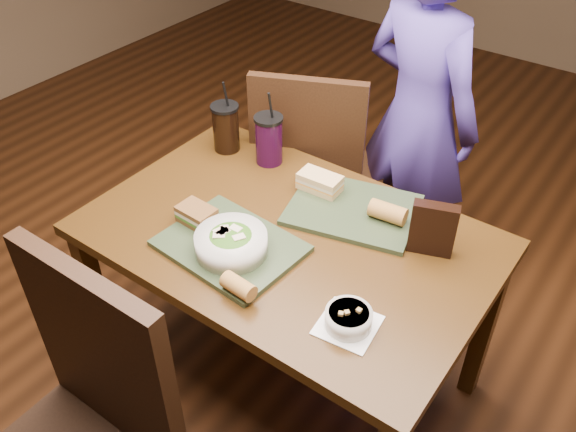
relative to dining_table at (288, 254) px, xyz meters
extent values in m
plane|color=#381C0B|center=(0.00, 0.00, -0.66)|extent=(6.00, 6.00, 0.00)
cube|color=#3D250C|center=(-0.60, -0.38, -0.30)|extent=(0.06, 0.06, 0.71)
cube|color=#3D250C|center=(-0.60, 0.38, -0.30)|extent=(0.06, 0.06, 0.71)
cube|color=#3D250C|center=(0.60, 0.38, -0.30)|extent=(0.06, 0.06, 0.71)
cube|color=#3D250C|center=(0.00, 0.00, 0.07)|extent=(1.30, 0.85, 0.04)
cube|color=black|center=(-0.05, -0.71, 0.16)|extent=(0.48, 0.05, 0.57)
cube|color=black|center=(-0.25, 0.67, -0.18)|extent=(0.59, 0.59, 0.04)
cube|color=black|center=(-0.25, 0.46, 0.11)|extent=(0.43, 0.22, 0.54)
cube|color=black|center=(-0.44, 0.47, -0.43)|extent=(0.04, 0.04, 0.46)
cube|color=black|center=(-0.06, 0.47, -0.43)|extent=(0.04, 0.04, 0.46)
cube|color=black|center=(-0.44, 0.86, -0.43)|extent=(0.04, 0.04, 0.46)
cube|color=black|center=(-0.06, 0.86, -0.43)|extent=(0.04, 0.04, 0.46)
imported|color=#483491|center=(0.02, 0.89, 0.12)|extent=(0.64, 0.50, 1.55)
cube|color=#29361F|center=(-0.10, -0.17, 0.10)|extent=(0.44, 0.35, 0.02)
cube|color=#29361F|center=(0.11, 0.22, 0.10)|extent=(0.49, 0.41, 0.02)
cylinder|color=silver|center=(-0.08, -0.19, 0.14)|extent=(0.22, 0.22, 0.06)
ellipsoid|color=#427219|center=(-0.08, -0.19, 0.15)|extent=(0.18, 0.18, 0.06)
cube|color=beige|center=(-0.04, -0.19, 0.18)|extent=(0.04, 0.05, 0.01)
cube|color=beige|center=(-0.11, -0.20, 0.18)|extent=(0.03, 0.04, 0.01)
cube|color=beige|center=(-0.08, -0.16, 0.18)|extent=(0.04, 0.03, 0.01)
cube|color=beige|center=(-0.10, -0.22, 0.18)|extent=(0.05, 0.04, 0.01)
cube|color=beige|center=(-0.10, -0.19, 0.18)|extent=(0.03, 0.04, 0.01)
cube|color=beige|center=(-0.10, -0.18, 0.18)|extent=(0.04, 0.04, 0.01)
cube|color=white|center=(0.36, -0.22, 0.09)|extent=(0.17, 0.17, 0.00)
cylinder|color=silver|center=(0.36, -0.22, 0.12)|extent=(0.13, 0.13, 0.05)
cylinder|color=black|center=(0.36, -0.22, 0.14)|extent=(0.11, 0.11, 0.01)
cube|color=#B28947|center=(0.38, -0.20, 0.15)|extent=(0.01, 0.01, 0.01)
cube|color=#B28947|center=(0.36, -0.23, 0.15)|extent=(0.02, 0.02, 0.01)
cube|color=#B28947|center=(0.35, -0.24, 0.15)|extent=(0.02, 0.02, 0.01)
cube|color=#593819|center=(-0.26, -0.15, 0.12)|extent=(0.12, 0.09, 0.02)
cube|color=#3F721E|center=(-0.26, -0.15, 0.13)|extent=(0.12, 0.09, 0.01)
cube|color=beige|center=(-0.26, -0.15, 0.14)|extent=(0.12, 0.09, 0.01)
cube|color=#593819|center=(-0.26, -0.15, 0.16)|extent=(0.12, 0.09, 0.02)
cube|color=tan|center=(-0.04, 0.24, 0.12)|extent=(0.15, 0.09, 0.02)
cube|color=orange|center=(-0.04, 0.24, 0.13)|extent=(0.15, 0.09, 0.01)
cube|color=beige|center=(-0.04, 0.24, 0.14)|extent=(0.15, 0.09, 0.01)
cube|color=tan|center=(-0.04, 0.24, 0.16)|extent=(0.15, 0.09, 0.02)
cylinder|color=#AD7533|center=(0.06, -0.31, 0.13)|extent=(0.11, 0.06, 0.05)
cylinder|color=#AD7533|center=(0.23, 0.23, 0.14)|extent=(0.13, 0.07, 0.06)
cylinder|color=black|center=(-0.49, 0.27, 0.18)|extent=(0.10, 0.10, 0.18)
cylinder|color=black|center=(-0.49, 0.27, 0.27)|extent=(0.11, 0.11, 0.01)
cylinder|color=black|center=(-0.48, 0.27, 0.32)|extent=(0.01, 0.03, 0.11)
cylinder|color=black|center=(-0.30, 0.30, 0.18)|extent=(0.10, 0.10, 0.18)
cylinder|color=black|center=(-0.30, 0.30, 0.27)|extent=(0.11, 0.11, 0.01)
cylinder|color=black|center=(-0.29, 0.30, 0.32)|extent=(0.01, 0.03, 0.11)
cube|color=black|center=(0.41, 0.19, 0.18)|extent=(0.14, 0.09, 0.18)
camera|label=1|loc=(0.89, -1.22, 1.37)|focal=38.00mm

